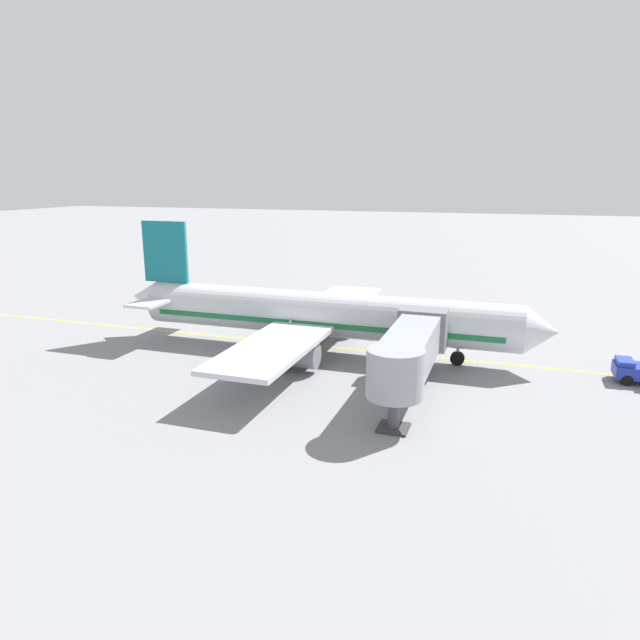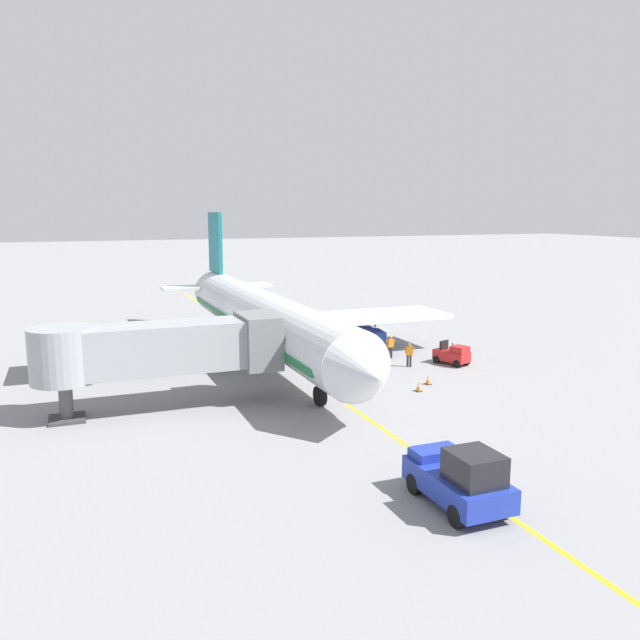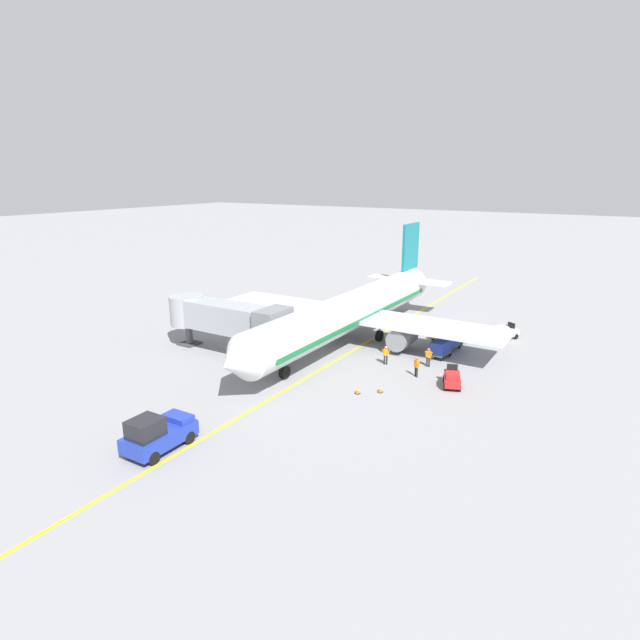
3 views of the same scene
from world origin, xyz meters
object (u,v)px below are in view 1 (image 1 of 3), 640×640
ground_crew_loader (375,318)px  jet_bridge (410,350)px  baggage_tug_trailing (280,304)px  safety_cone_nose_right (460,339)px  baggage_cart_third_in_train (299,312)px  safety_cone_nose_left (448,334)px  baggage_cart_second_in_train (323,314)px  parked_airliner (320,315)px  ground_crew_wing_walker (381,328)px  baggage_tug_lead (294,318)px  baggage_tug_spare (414,316)px  baggage_cart_front (347,316)px  ground_crew_marshaller (403,321)px

ground_crew_loader → jet_bridge: bearing=20.3°
baggage_tug_trailing → safety_cone_nose_right: size_ratio=4.69×
ground_crew_loader → safety_cone_nose_right: ground_crew_loader is taller
baggage_cart_third_in_train → safety_cone_nose_left: 15.45m
jet_bridge → ground_crew_loader: bearing=-159.7°
safety_cone_nose_left → baggage_cart_third_in_train: bearing=-95.5°
baggage_tug_trailing → baggage_cart_third_in_train: size_ratio=0.93×
safety_cone_nose_left → safety_cone_nose_right: 1.78m
baggage_cart_second_in_train → safety_cone_nose_left: 12.85m
parked_airliner → ground_crew_wing_walker: (-5.66, 4.08, -2.23)m
baggage_tug_lead → baggage_tug_spare: size_ratio=1.00×
parked_airliner → safety_cone_nose_right: 13.19m
baggage_cart_front → ground_crew_loader: size_ratio=1.76×
baggage_tug_lead → ground_crew_loader: bearing=99.4°
jet_bridge → safety_cone_nose_left: (-16.20, 0.86, -3.16)m
baggage_cart_second_in_train → baggage_tug_spare: bearing=108.8°
ground_crew_marshaller → baggage_cart_front: bearing=-91.4°
baggage_cart_front → baggage_cart_third_in_train: same height
baggage_tug_spare → baggage_cart_front: 6.93m
baggage_tug_spare → baggage_cart_third_in_train: size_ratio=0.93×
ground_crew_wing_walker → safety_cone_nose_left: size_ratio=2.86×
ground_crew_wing_walker → ground_crew_loader: bearing=-157.4°
baggage_tug_trailing → baggage_cart_front: baggage_tug_trailing is taller
baggage_tug_lead → baggage_tug_spare: bearing=111.8°
baggage_tug_trailing → baggage_tug_spare: (0.70, 15.03, 0.00)m
baggage_tug_trailing → ground_crew_wing_walker: ground_crew_wing_walker is taller
baggage_tug_spare → baggage_tug_trailing: bearing=-92.7°
baggage_tug_spare → safety_cone_nose_left: bearing=42.0°
parked_airliner → jet_bridge: (8.30, 9.07, 0.27)m
parked_airliner → baggage_tug_lead: (-7.73, -5.30, -2.47)m
baggage_cart_second_in_train → ground_crew_marshaller: 8.30m
baggage_cart_front → safety_cone_nose_right: (2.65, 11.29, -0.66)m
jet_bridge → safety_cone_nose_left: size_ratio=22.12×
baggage_cart_second_in_train → baggage_cart_front: bearing=89.0°
baggage_tug_spare → ground_crew_marshaller: 3.25m
parked_airliner → ground_crew_marshaller: 10.81m
baggage_tug_lead → baggage_cart_third_in_train: baggage_tug_lead is taller
safety_cone_nose_right → baggage_cart_front: bearing=-103.2°
baggage_tug_lead → ground_crew_loader: 8.08m
baggage_cart_front → ground_crew_loader: 2.88m
baggage_tug_spare → ground_crew_wing_walker: size_ratio=1.63×
jet_bridge → baggage_tug_lead: jet_bridge is taller
baggage_tug_trailing → baggage_cart_front: (3.76, 8.81, 0.24)m
baggage_cart_third_in_train → safety_cone_nose_left: baggage_cart_third_in_train is taller
baggage_tug_lead → ground_crew_loader: size_ratio=1.64×
ground_crew_loader → safety_cone_nose_left: 7.38m
baggage_cart_third_in_train → ground_crew_marshaller: (0.33, 10.89, 0.00)m
baggage_cart_second_in_train → safety_cone_nose_right: size_ratio=5.03×
ground_crew_loader → baggage_tug_trailing: bearing=-108.5°
baggage_tug_lead → safety_cone_nose_right: bearing=85.9°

